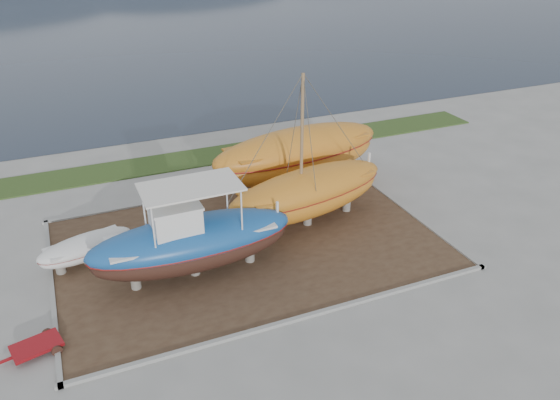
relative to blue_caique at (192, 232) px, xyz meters
name	(u,v)px	position (x,y,z in m)	size (l,w,h in m)	color
ground	(281,290)	(3.10, -2.55, -2.25)	(140.00, 140.00, 0.00)	gray
dirt_patch	(249,244)	(3.10, 1.45, -2.22)	(18.00, 12.00, 0.06)	#422D1E
curb_frame	(249,243)	(3.10, 1.45, -2.17)	(18.60, 12.60, 0.15)	gray
grass_strip	(189,159)	(3.10, 12.95, -2.21)	(44.00, 3.00, 0.08)	#284219
sea	(95,26)	(3.10, 67.45, -2.25)	(260.00, 100.00, 0.04)	#1B2536
blue_caique	(192,232)	(0.00, 0.00, 0.00)	(9.09, 2.84, 4.37)	#185097
white_dinghy	(86,250)	(-4.33, 2.81, -1.53)	(4.39, 1.65, 1.32)	silver
orange_sailboat	(309,153)	(6.58, 2.06, 1.82)	(9.24, 2.72, 8.00)	#BC6F1D
orange_bare_hull	(298,160)	(7.93, 6.24, -0.42)	(10.79, 3.24, 3.54)	#BC6F1D
red_trailer	(37,348)	(-6.67, -2.51, -2.06)	(2.59, 1.30, 0.37)	maroon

